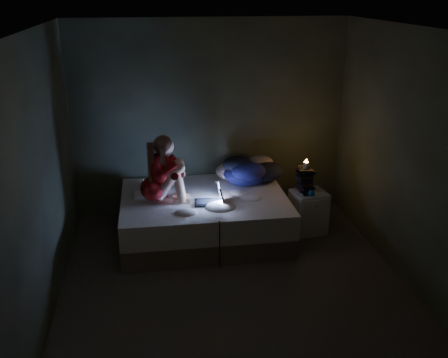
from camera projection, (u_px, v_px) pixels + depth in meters
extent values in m
cube|color=#322C29|center=(233.00, 283.00, 5.34)|extent=(3.60, 3.80, 0.02)
cube|color=silver|center=(235.00, 27.00, 4.40)|extent=(3.60, 3.80, 0.02)
cube|color=#2F3426|center=(210.00, 120.00, 6.63)|extent=(3.60, 0.02, 2.60)
cube|color=#2F3426|center=(286.00, 270.00, 3.11)|extent=(3.60, 0.02, 2.60)
cube|color=#2F3426|center=(41.00, 178.00, 4.62)|extent=(0.02, 3.80, 2.60)
cube|color=#2F3426|center=(409.00, 159.00, 5.12)|extent=(0.02, 3.80, 2.60)
cube|color=white|center=(151.00, 190.00, 6.17)|extent=(0.40, 0.29, 0.12)
cube|color=silver|center=(308.00, 212.00, 6.36)|extent=(0.46, 0.42, 0.54)
cylinder|color=beige|center=(306.00, 164.00, 6.21)|extent=(0.07, 0.07, 0.08)
cube|color=black|center=(304.00, 193.00, 6.21)|extent=(0.10, 0.15, 0.01)
sphere|color=#0C5196|center=(310.00, 193.00, 6.13)|extent=(0.08, 0.08, 0.08)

